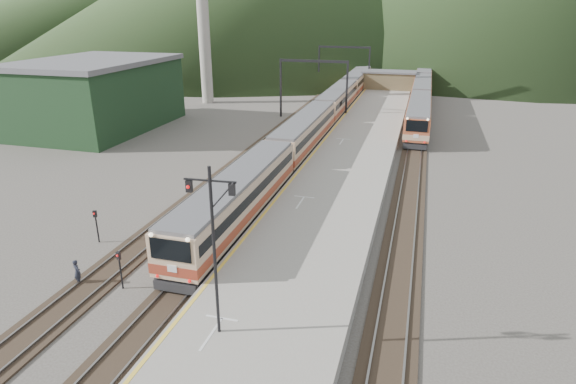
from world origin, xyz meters
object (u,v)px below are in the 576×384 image
(worker, at_px, (77,272))
(main_train, at_px, (324,115))
(second_train, at_px, (422,92))
(signal_mast, at_px, (213,237))

(worker, bearing_deg, main_train, -76.19)
(second_train, height_order, worker, second_train)
(second_train, bearing_deg, signal_mast, -96.65)
(second_train, bearing_deg, main_train, -118.19)
(second_train, height_order, signal_mast, signal_mast)
(main_train, bearing_deg, worker, -98.45)
(main_train, distance_m, worker, 39.75)
(second_train, xyz_separation_m, worker, (-17.34, -60.75, -1.16))
(worker, bearing_deg, signal_mast, -174.58)
(main_train, distance_m, second_train, 24.34)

